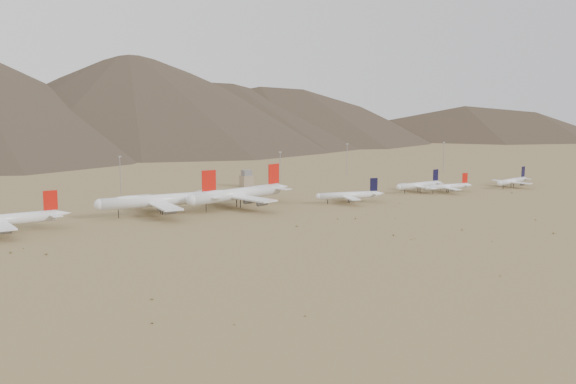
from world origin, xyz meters
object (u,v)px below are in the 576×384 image
widebody_centre (159,200)px  narrowbody_a (349,195)px  widebody_west (0,220)px  narrowbody_b (419,185)px  widebody_east (237,194)px  control_tower (247,179)px

widebody_centre → narrowbody_a: 117.45m
widebody_west → narrowbody_b: size_ratio=1.48×
widebody_centre → narrowbody_b: bearing=0.9°
widebody_east → control_tower: bearing=44.3°
widebody_centre → widebody_west: bearing=-169.9°
widebody_west → widebody_east: (133.93, 13.27, 1.55)m
control_tower → widebody_east: bearing=-119.7°
narrowbody_a → widebody_west: bearing=-168.3°
widebody_west → widebody_centre: (85.69, 13.03, 1.42)m
widebody_west → narrowbody_a: bearing=-4.8°
widebody_east → narrowbody_b: bearing=-16.8°
widebody_east → narrowbody_b: widebody_east is taller
widebody_west → widebody_east: size_ratio=0.83×
control_tower → widebody_centre: bearing=-139.4°
widebody_west → narrowbody_a: 201.77m
widebody_centre → narrowbody_b: widebody_centre is taller
widebody_west → widebody_east: 134.60m
widebody_centre → control_tower: (93.97, 80.41, -2.74)m
widebody_east → widebody_centre: bearing=164.3°
widebody_east → narrowbody_a: widebody_east is taller
narrowbody_a → widebody_east: bearing=178.0°
narrowbody_b → control_tower: (-90.89, 82.21, 0.63)m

